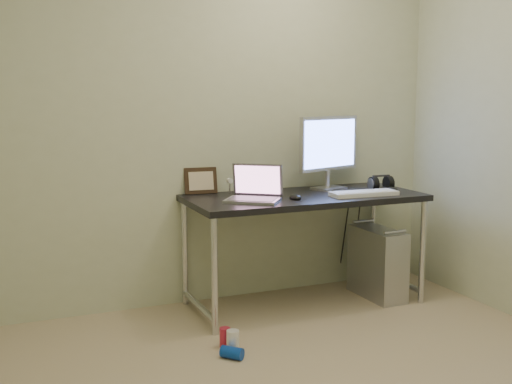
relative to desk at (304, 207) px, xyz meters
The scene contains 16 objects.
wall_back 0.92m from the desk, 151.22° to the left, with size 3.50×0.02×2.50m, color beige.
desk is the anchor object (origin of this frame).
tower_computer 0.69m from the desk, ahead, with size 0.21×0.47×0.52m.
cable_a 0.63m from the desk, 30.74° to the left, with size 0.01×0.01×0.70m, color black.
cable_b 0.71m from the desk, 25.10° to the left, with size 0.01×0.01×0.72m, color black.
can_red 1.10m from the desk, 146.24° to the right, with size 0.06×0.06×0.11m, color #BE223C.
can_white 1.13m from the desk, 141.20° to the right, with size 0.07×0.07×0.13m, color white.
can_blue 1.21m from the desk, 139.19° to the right, with size 0.07×0.07×0.12m, color #0D3CAB.
laptop 0.42m from the desk, 169.93° to the right, with size 0.42×0.41×0.23m.
monitor 0.49m from the desk, 31.33° to the left, with size 0.53×0.22×0.51m.
keyboard 0.40m from the desk, 26.65° to the right, with size 0.45×0.15×0.03m, color white.
mouse_right 0.63m from the desk, 10.40° to the right, with size 0.07×0.12×0.04m, color black.
mouse_left 0.21m from the desk, 136.23° to the right, with size 0.07×0.12×0.04m, color black.
headphones 0.67m from the desk, ahead, with size 0.17×0.10×0.11m.
picture_frame 0.72m from the desk, 152.85° to the left, with size 0.22×0.03×0.18m, color black.
webcam 0.53m from the desk, 152.33° to the left, with size 0.04×0.03×0.11m.
Camera 1 is at (-1.32, -2.34, 1.43)m, focal length 45.00 mm.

